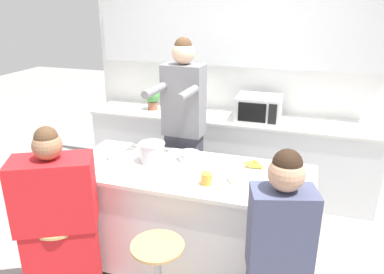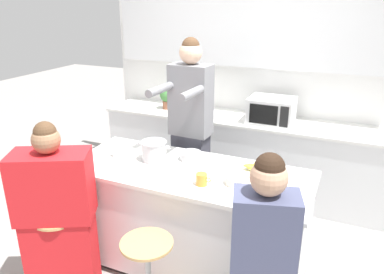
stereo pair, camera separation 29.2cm
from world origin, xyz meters
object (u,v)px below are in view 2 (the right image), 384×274
object	(u,v)px
bar_stool_leftmost	(61,251)
coffee_cup_near	(117,152)
microwave	(271,110)
potted_plant	(167,96)
cooking_pot	(154,151)
coffee_cup_far	(202,179)
person_wrapped_blanket	(57,218)
fruit_bowl	(191,156)
person_cooking	(190,136)
banana_bunch	(254,167)
kitchen_island	(188,219)

from	to	relation	value
bar_stool_leftmost	coffee_cup_near	xyz separation A→B (m)	(0.10, 0.66, 0.59)
microwave	potted_plant	xyz separation A→B (m)	(-1.28, 0.03, 0.02)
bar_stool_leftmost	potted_plant	bearing A→B (deg)	94.66
cooking_pot	coffee_cup_near	distance (m)	0.34
cooking_pot	microwave	distance (m)	1.54
microwave	coffee_cup_near	bearing A→B (deg)	-124.49
coffee_cup_far	potted_plant	distance (m)	2.03
person_wrapped_blanket	fruit_bowl	bearing A→B (deg)	23.82
person_cooking	banana_bunch	size ratio (longest dim) A/B	10.13
kitchen_island	person_wrapped_blanket	xyz separation A→B (m)	(-0.75, -0.66, 0.20)
kitchen_island	microwave	bearing A→B (deg)	77.34
banana_bunch	potted_plant	bearing A→B (deg)	138.01
kitchen_island	coffee_cup_far	bearing A→B (deg)	-44.06
bar_stool_leftmost	fruit_bowl	xyz separation A→B (m)	(0.71, 0.85, 0.59)
coffee_cup_near	potted_plant	bearing A→B (deg)	100.65
person_cooking	microwave	distance (m)	1.02
cooking_pot	banana_bunch	bearing A→B (deg)	10.03
potted_plant	coffee_cup_near	bearing A→B (deg)	-79.35
coffee_cup_near	microwave	world-z (taller)	microwave
fruit_bowl	banana_bunch	bearing A→B (deg)	1.76
bar_stool_leftmost	cooking_pot	size ratio (longest dim) A/B	2.19
kitchen_island	fruit_bowl	size ratio (longest dim) A/B	10.69
fruit_bowl	microwave	size ratio (longest dim) A/B	0.38
coffee_cup_far	person_cooking	bearing A→B (deg)	118.99
person_wrapped_blanket	bar_stool_leftmost	bearing A→B (deg)	121.54
person_cooking	microwave	bearing A→B (deg)	57.30
bar_stool_leftmost	person_wrapped_blanket	distance (m)	0.30
person_cooking	fruit_bowl	distance (m)	0.48
person_cooking	cooking_pot	bearing A→B (deg)	-95.36
banana_bunch	potted_plant	size ratio (longest dim) A/B	0.69
fruit_bowl	kitchen_island	bearing A→B (deg)	-72.51
person_wrapped_blanket	cooking_pot	world-z (taller)	person_wrapped_blanket
cooking_pot	person_wrapped_blanket	bearing A→B (deg)	-119.70
bar_stool_leftmost	coffee_cup_far	world-z (taller)	coffee_cup_far
cooking_pot	kitchen_island	bearing A→B (deg)	-10.99
bar_stool_leftmost	person_cooking	bearing A→B (deg)	68.14
person_wrapped_blanket	coffee_cup_far	size ratio (longest dim) A/B	12.45
coffee_cup_near	banana_bunch	xyz separation A→B (m)	(1.14, 0.20, -0.02)
cooking_pot	fruit_bowl	xyz separation A→B (m)	(0.28, 0.13, -0.05)
cooking_pot	potted_plant	size ratio (longest dim) A/B	1.14
kitchen_island	cooking_pot	distance (m)	0.63
bar_stool_leftmost	fruit_bowl	size ratio (longest dim) A/B	3.67
coffee_cup_far	microwave	distance (m)	1.65
fruit_bowl	coffee_cup_far	world-z (taller)	coffee_cup_far
person_wrapped_blanket	kitchen_island	bearing A→B (deg)	14.15
person_cooking	banana_bunch	distance (m)	0.84
kitchen_island	cooking_pot	world-z (taller)	cooking_pot
person_wrapped_blanket	banana_bunch	distance (m)	1.53
kitchen_island	banana_bunch	size ratio (longest dim) A/B	10.56
fruit_bowl	coffee_cup_near	bearing A→B (deg)	-162.95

